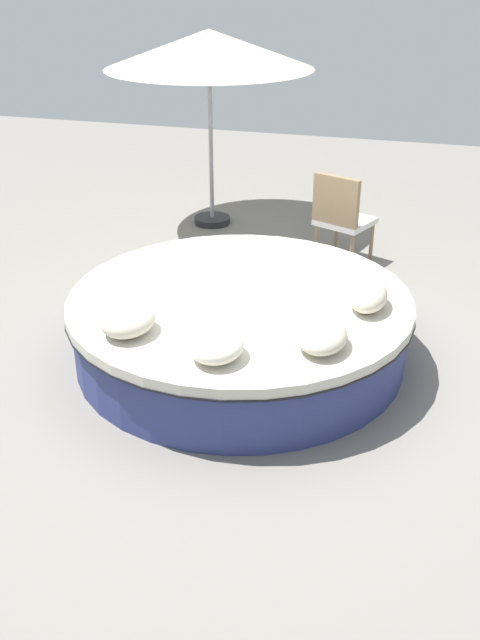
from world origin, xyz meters
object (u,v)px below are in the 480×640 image
Objects in this scene: throw_pillow_0 at (128,320)px; throw_pillow_1 at (217,346)px; round_bed at (240,325)px; throw_pillow_2 at (322,336)px; throw_pillow_3 at (368,296)px; patio_umbrella at (209,50)px; patio_chair at (341,214)px.

throw_pillow_1 is at bearing -103.16° from throw_pillow_0.
round_bed is 6.15× the size of throw_pillow_0.
throw_pillow_3 is at bearing -17.89° from throw_pillow_2.
throw_pillow_2 is (0.34, -0.65, -0.00)m from throw_pillow_1.
patio_umbrella is at bearing 22.02° from round_bed.
throw_pillow_2 is at bearing 162.11° from throw_pillow_3.
throw_pillow_3 reaches higher than throw_pillow_1.
throw_pillow_3 is at bearing -40.21° from throw_pillow_1.
patio_chair is at bearing -12.26° from round_bed.
patio_chair reaches higher than throw_pillow_3.
throw_pillow_0 is 1.81m from throw_pillow_3.
throw_pillow_2 is (0.17, -1.37, -0.01)m from throw_pillow_0.
patio_chair is 0.42× the size of patio_umbrella.
throw_pillow_2 reaches higher than round_bed.
throw_pillow_3 is (0.87, -1.59, 0.00)m from throw_pillow_0.
round_bed is 2.23m from patio_chair.
throw_pillow_1 reaches higher than round_bed.
throw_pillow_3 is 0.20× the size of patio_umbrella.
patio_chair is at bearing 13.96° from throw_pillow_3.
patio_umbrella reaches higher than throw_pillow_0.
patio_umbrella is (3.01, 1.22, 1.73)m from round_bed.
throw_pillow_2 is at bearing -82.97° from throw_pillow_0.
throw_pillow_2 is at bearing -151.46° from patio_umbrella.
patio_chair is (2.97, -1.07, -0.08)m from throw_pillow_0.
patio_umbrella reaches higher than throw_pillow_2.
throw_pillow_0 is at bearing 76.84° from throw_pillow_1.
throw_pillow_0 is at bearing 143.39° from round_bed.
throw_pillow_0 reaches higher than throw_pillow_1.
throw_pillow_0 is 0.19× the size of patio_umbrella.
throw_pillow_2 is 2.82m from patio_chair.
round_bed is at bearing 93.66° from throw_pillow_3.
patio_chair reaches higher than throw_pillow_2.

